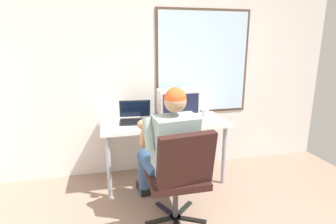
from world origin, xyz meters
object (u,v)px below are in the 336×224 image
Objects in this scene: office_chair at (180,172)px; wine_glass at (205,114)px; crt_monitor at (178,102)px; desk at (164,127)px; laptop at (135,116)px; person_seated at (170,148)px.

office_chair reaches higher than wine_glass.
office_chair is 0.92m from wine_glass.
desk is at bearing -164.49° from crt_monitor.
wine_glass is (0.75, -0.22, 0.03)m from laptop.
desk is 0.59m from person_seated.
laptop is at bearing 165.13° from desk.
person_seated is at bearing -111.50° from crt_monitor.
person_seated is 3.24× the size of laptop.
laptop reaches higher than desk.
person_seated is at bearing -70.74° from laptop.
office_chair is 2.05× the size of crt_monitor.
laptop is (-0.49, 0.04, -0.14)m from crt_monitor.
person_seated is 0.73m from laptop.
person_seated is at bearing 96.49° from office_chair.
person_seated is 0.71m from wine_glass.
wine_glass is at bearing -17.45° from desk.
wine_glass is (0.27, -0.18, -0.10)m from crt_monitor.
laptop is 2.79× the size of wine_glass.
laptop reaches higher than wine_glass.
desk is 3.18× the size of crt_monitor.
person_seated reaches higher than wine_glass.
office_chair is at bearing -83.51° from person_seated.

